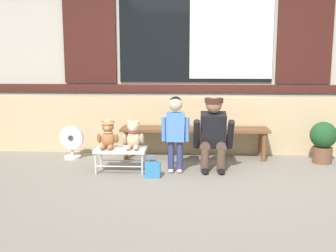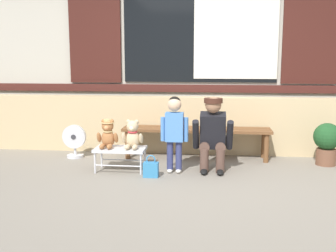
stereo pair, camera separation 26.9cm
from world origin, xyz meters
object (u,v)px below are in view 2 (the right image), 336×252
at_px(handbag_on_ground, 151,169).
at_px(floor_fan, 74,141).
at_px(potted_plant, 327,141).
at_px(small_display_bench, 120,150).
at_px(teddy_bear_plain, 132,135).
at_px(wooden_bench_long, 196,133).
at_px(adult_crouching, 213,134).
at_px(teddy_bear_with_hat, 108,134).
at_px(child_standing, 174,126).

height_order(handbag_on_ground, floor_fan, floor_fan).
distance_m(handbag_on_ground, potted_plant, 2.41).
height_order(small_display_bench, floor_fan, floor_fan).
relative_size(teddy_bear_plain, floor_fan, 0.76).
bearing_deg(small_display_bench, floor_fan, 143.13).
relative_size(wooden_bench_long, adult_crouching, 2.21).
relative_size(wooden_bench_long, handbag_on_ground, 7.72).
bearing_deg(adult_crouching, floor_fan, 166.40).
bearing_deg(handbag_on_ground, small_display_bench, 152.00).
relative_size(teddy_bear_with_hat, potted_plant, 0.64).
bearing_deg(potted_plant, child_standing, -163.43).
bearing_deg(handbag_on_ground, wooden_bench_long, 63.67).
bearing_deg(wooden_bench_long, child_standing, -107.15).
xyz_separation_m(child_standing, potted_plant, (1.99, 0.59, -0.27)).
bearing_deg(potted_plant, teddy_bear_plain, -166.55).
xyz_separation_m(wooden_bench_long, potted_plant, (1.76, -0.18, -0.05)).
bearing_deg(wooden_bench_long, potted_plant, -5.71).
bearing_deg(teddy_bear_plain, wooden_bench_long, 45.48).
bearing_deg(potted_plant, adult_crouching, -162.67).
height_order(wooden_bench_long, floor_fan, floor_fan).
relative_size(wooden_bench_long, small_display_bench, 3.28).
bearing_deg(wooden_bench_long, handbag_on_ground, -116.33).
xyz_separation_m(teddy_bear_plain, child_standing, (0.53, 0.01, 0.13)).
xyz_separation_m(teddy_bear_with_hat, adult_crouching, (1.33, 0.13, 0.01)).
relative_size(small_display_bench, teddy_bear_with_hat, 1.76).
xyz_separation_m(wooden_bench_long, floor_fan, (-1.75, -0.17, -0.13)).
bearing_deg(adult_crouching, wooden_bench_long, 110.75).
bearing_deg(floor_fan, teddy_bear_plain, -32.05).
distance_m(teddy_bear_with_hat, adult_crouching, 1.34).
distance_m(adult_crouching, floor_fan, 2.06).
height_order(small_display_bench, teddy_bear_plain, teddy_bear_plain).
height_order(wooden_bench_long, teddy_bear_plain, teddy_bear_plain).
xyz_separation_m(wooden_bench_long, small_display_bench, (-0.93, -0.78, -0.11)).
bearing_deg(floor_fan, child_standing, -21.80).
bearing_deg(teddy_bear_plain, child_standing, 1.07).
relative_size(wooden_bench_long, potted_plant, 3.68).
height_order(wooden_bench_long, handbag_on_ground, wooden_bench_long).
relative_size(teddy_bear_with_hat, handbag_on_ground, 1.34).
bearing_deg(teddy_bear_with_hat, potted_plant, 11.97).
distance_m(child_standing, potted_plant, 2.10).
bearing_deg(handbag_on_ground, potted_plant, 20.25).
bearing_deg(adult_crouching, teddy_bear_with_hat, -174.39).
relative_size(wooden_bench_long, teddy_bear_with_hat, 5.78).
xyz_separation_m(wooden_bench_long, teddy_bear_with_hat, (-1.09, -0.78, 0.10)).
bearing_deg(teddy_bear_plain, potted_plant, 13.45).
distance_m(small_display_bench, child_standing, 0.76).
bearing_deg(teddy_bear_with_hat, floor_fan, 137.12).
distance_m(child_standing, handbag_on_ground, 0.61).
distance_m(wooden_bench_long, handbag_on_ground, 1.16).
xyz_separation_m(teddy_bear_with_hat, potted_plant, (2.84, 0.60, -0.15)).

